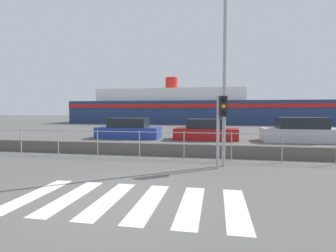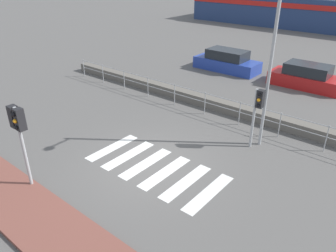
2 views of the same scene
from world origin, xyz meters
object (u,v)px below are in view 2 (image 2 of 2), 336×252
(parked_car_red, at_px, (306,77))
(parked_car_blue, at_px, (227,62))
(traffic_light_far, at_px, (258,106))
(traffic_light_near, at_px, (19,126))
(streetlamp, at_px, (271,44))

(parked_car_red, bearing_deg, parked_car_blue, 180.00)
(parked_car_red, bearing_deg, traffic_light_far, -84.29)
(traffic_light_far, bearing_deg, traffic_light_near, -122.61)
(traffic_light_far, height_order, parked_car_blue, traffic_light_far)
(traffic_light_near, bearing_deg, streetlamp, 57.62)
(traffic_light_far, relative_size, streetlamp, 0.37)
(traffic_light_near, bearing_deg, parked_car_blue, 96.49)
(traffic_light_far, height_order, streetlamp, streetlamp)
(parked_car_blue, bearing_deg, parked_car_red, -0.00)
(traffic_light_near, height_order, streetlamp, streetlamp)
(traffic_light_near, xyz_separation_m, streetlamp, (4.48, 7.06, 1.81))
(streetlamp, bearing_deg, traffic_light_far, -113.95)
(parked_car_red, bearing_deg, streetlamp, -83.53)
(traffic_light_near, xyz_separation_m, parked_car_red, (3.54, 15.31, -1.64))
(traffic_light_far, xyz_separation_m, streetlamp, (0.09, 0.20, 2.25))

